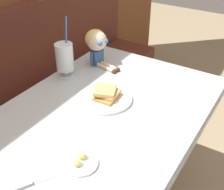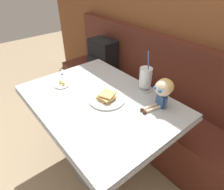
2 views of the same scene
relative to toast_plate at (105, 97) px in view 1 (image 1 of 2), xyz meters
The scene contains 7 objects.
booth_bench 0.74m from the toast_plate, 94.55° to the left, with size 2.60×0.48×1.00m.
diner_table 0.22m from the toast_plate, 146.09° to the right, with size 1.11×0.81×0.74m.
toast_plate is the anchor object (origin of this frame).
milkshake_glass 0.31m from the toast_plate, 75.51° to the left, with size 0.10×0.10×0.32m.
butter_saucer 0.40m from the toast_plate, 158.78° to the right, with size 0.12×0.12×0.04m.
butter_knife 0.54m from the toast_plate, behind, with size 0.22×0.13×0.01m.
seated_doll 0.38m from the toast_plate, 40.51° to the left, with size 0.13×0.23×0.20m.
Camera 1 is at (-0.87, -0.41, 1.50)m, focal length 47.00 mm.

